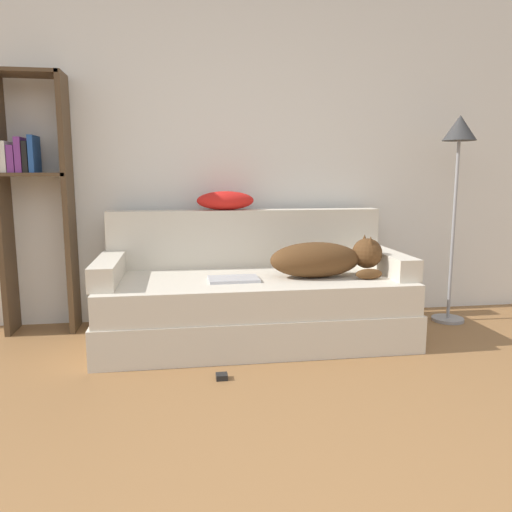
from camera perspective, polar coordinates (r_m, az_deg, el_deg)
The scene contains 11 objects.
wall_back at distance 3.81m, azimuth -4.48°, elevation 13.11°, with size 8.17×0.06×2.70m.
couch at distance 3.35m, azimuth -0.25°, elevation -5.99°, with size 2.01×0.91×0.43m.
couch_backrest at distance 3.64m, azimuth -1.15°, elevation 2.07°, with size 1.97×0.15×0.41m.
couch_arm_left at distance 3.27m, azimuth -16.53°, elevation -1.51°, with size 0.15×0.72×0.14m.
couch_arm_right at distance 3.53m, azimuth 14.82°, elevation -0.67°, with size 0.15×0.72×0.14m.
dog at distance 3.28m, azimuth 8.01°, elevation -0.29°, with size 0.75×0.29×0.27m.
laptop at distance 3.16m, azimuth -2.58°, elevation -2.65°, with size 0.32×0.21×0.02m.
throw_pillow at distance 3.61m, azimuth -3.52°, elevation 6.34°, with size 0.41×0.18×0.13m.
bookshelf at distance 3.74m, azimuth -24.11°, elevation 7.10°, with size 0.46×0.26×1.77m.
floor_lamp at distance 3.93m, azimuth 22.09°, elevation 10.48°, with size 0.24×0.24×1.51m.
power_adapter at distance 2.78m, azimuth -3.93°, elevation -13.58°, with size 0.06×0.06×0.03m.
Camera 1 is at (-0.29, -0.96, 1.09)m, focal length 35.00 mm.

